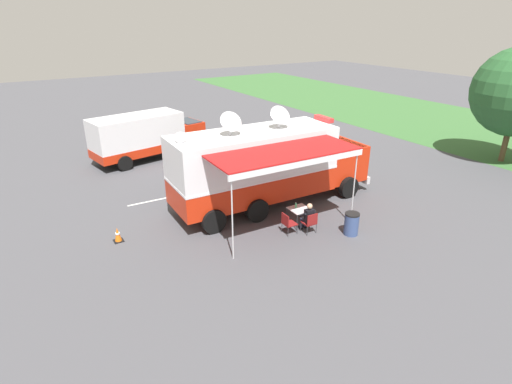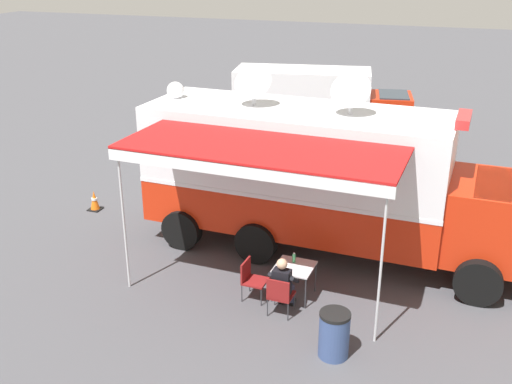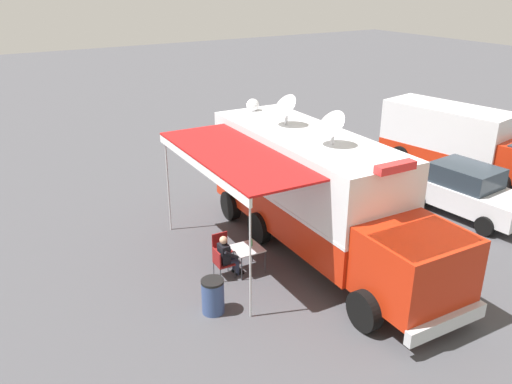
% 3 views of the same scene
% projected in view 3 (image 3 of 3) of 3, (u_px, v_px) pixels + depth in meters
% --- Properties ---
extents(ground_plane, '(100.00, 100.00, 0.00)m').
position_uv_depth(ground_plane, '(302.00, 240.00, 16.63)').
color(ground_plane, '#47474C').
extents(lot_stripe, '(0.30, 4.80, 0.01)m').
position_uv_depth(lot_stripe, '(330.00, 195.00, 20.00)').
color(lot_stripe, silver).
rests_on(lot_stripe, ground).
extents(command_truck, '(5.06, 9.57, 4.53)m').
position_uv_depth(command_truck, '(317.00, 191.00, 15.27)').
color(command_truck, red).
rests_on(command_truck, ground).
extents(folding_table, '(0.83, 0.83, 0.73)m').
position_uv_depth(folding_table, '(247.00, 250.00, 14.66)').
color(folding_table, silver).
rests_on(folding_table, ground).
extents(water_bottle, '(0.07, 0.07, 0.22)m').
position_uv_depth(water_bottle, '(251.00, 242.00, 14.73)').
color(water_bottle, '#3F9959').
rests_on(water_bottle, folding_table).
extents(folding_chair_at_table, '(0.50, 0.50, 0.87)m').
position_uv_depth(folding_chair_at_table, '(221.00, 261.00, 14.39)').
color(folding_chair_at_table, maroon).
rests_on(folding_chair_at_table, ground).
extents(folding_chair_beside_table, '(0.50, 0.50, 0.87)m').
position_uv_depth(folding_chair_beside_table, '(222.00, 246.00, 15.21)').
color(folding_chair_beside_table, maroon).
rests_on(folding_chair_beside_table, ground).
extents(seated_responder, '(0.67, 0.57, 1.25)m').
position_uv_depth(seated_responder, '(227.00, 255.00, 14.42)').
color(seated_responder, black).
rests_on(seated_responder, ground).
extents(trash_bin, '(0.57, 0.57, 0.91)m').
position_uv_depth(trash_bin, '(213.00, 296.00, 12.93)').
color(trash_bin, '#384C7F').
rests_on(trash_bin, ground).
extents(traffic_cone, '(0.36, 0.36, 0.58)m').
position_uv_depth(traffic_cone, '(218.00, 174.00, 21.32)').
color(traffic_cone, black).
rests_on(traffic_cone, ground).
extents(support_truck, '(3.26, 7.06, 2.70)m').
position_uv_depth(support_truck, '(457.00, 139.00, 22.00)').
color(support_truck, white).
rests_on(support_truck, ground).
extents(car_behind_truck, '(2.30, 4.34, 1.76)m').
position_uv_depth(car_behind_truck, '(467.00, 191.00, 18.11)').
color(car_behind_truck, silver).
rests_on(car_behind_truck, ground).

